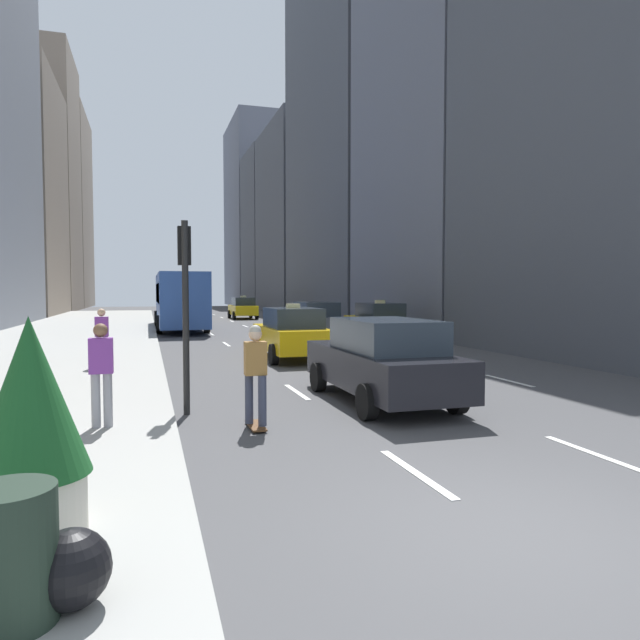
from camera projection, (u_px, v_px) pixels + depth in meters
The scene contains 17 objects.
ground_plane at pixel (530, 536), 5.38m from camera, with size 160.00×160.00×0.00m, color #474749.
sidewalk_left at pixel (75, 334), 29.14m from camera, with size 8.00×66.00×0.15m, color #9E9E99.
lane_markings at pixel (275, 337), 28.11m from camera, with size 5.72×56.00×0.01m.
building_row_right at pixel (316, 180), 53.84m from camera, with size 6.00×89.91×33.47m.
taxi_lead at pixel (243, 308), 46.18m from camera, with size 2.02×4.40×1.87m.
taxi_second at pixel (292, 333), 19.11m from camera, with size 2.02×4.40×1.87m.
taxi_third at pixel (378, 321), 26.35m from camera, with size 2.02×4.40×1.87m.
sedan_black_near at pixel (315, 321), 26.37m from camera, with size 2.02×4.65×1.78m.
sedan_silver_behind at pixel (382, 360), 11.76m from camera, with size 2.02×4.90×1.73m.
city_bus at pixel (179, 299), 33.52m from camera, with size 2.80×11.61×3.25m.
skateboarder at pixel (255, 371), 9.52m from camera, with size 0.36×0.80×1.75m.
trash_can at pixel (9, 556), 3.69m from camera, with size 0.60×0.60×0.90m, color #1E2D23.
planter_with_shrub at pixel (31, 424), 4.99m from camera, with size 1.00×1.00×1.95m.
trash_bag at pixel (71, 569), 3.88m from camera, with size 0.54×0.54×0.54m, color black.
pedestrian_mid_block at pixel (101, 370), 8.99m from camera, with size 0.36×0.22×1.65m.
pedestrian_far_walking at pixel (102, 334), 16.14m from camera, with size 0.36×0.22×1.65m.
traffic_light_pole at pixel (185, 285), 10.61m from camera, with size 0.24×0.42×3.60m.
Camera 1 is at (-3.43, -4.46, 2.32)m, focal length 32.00 mm.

